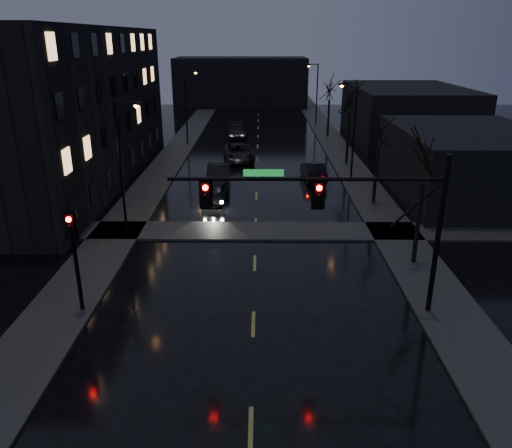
{
  "coord_description": "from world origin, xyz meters",
  "views": [
    {
      "loc": [
        0.26,
        -10.06,
        11.27
      ],
      "look_at": [
        0.09,
        11.38,
        3.2
      ],
      "focal_mm": 35.0,
      "sensor_mm": 36.0,
      "label": 1
    }
  ],
  "objects_px": {
    "oncoming_car_b": "(218,176)",
    "oncoming_car_c": "(239,153)",
    "oncoming_car_a": "(216,192)",
    "lead_car": "(313,171)",
    "oncoming_car_d": "(238,131)"
  },
  "relations": [
    {
      "from": "oncoming_car_a",
      "to": "lead_car",
      "type": "xyz_separation_m",
      "value": [
        7.66,
        5.85,
        0.08
      ]
    },
    {
      "from": "oncoming_car_a",
      "to": "oncoming_car_c",
      "type": "relative_size",
      "value": 0.69
    },
    {
      "from": "oncoming_car_c",
      "to": "lead_car",
      "type": "bearing_deg",
      "value": -53.88
    },
    {
      "from": "oncoming_car_a",
      "to": "oncoming_car_b",
      "type": "height_order",
      "value": "oncoming_car_b"
    },
    {
      "from": "oncoming_car_a",
      "to": "oncoming_car_b",
      "type": "bearing_deg",
      "value": 97.45
    },
    {
      "from": "oncoming_car_d",
      "to": "lead_car",
      "type": "bearing_deg",
      "value": -72.44
    },
    {
      "from": "oncoming_car_b",
      "to": "oncoming_car_d",
      "type": "height_order",
      "value": "oncoming_car_b"
    },
    {
      "from": "oncoming_car_a",
      "to": "oncoming_car_c",
      "type": "xyz_separation_m",
      "value": [
        1.15,
        12.71,
        0.13
      ]
    },
    {
      "from": "oncoming_car_b",
      "to": "lead_car",
      "type": "bearing_deg",
      "value": 11.1
    },
    {
      "from": "oncoming_car_b",
      "to": "lead_car",
      "type": "height_order",
      "value": "oncoming_car_b"
    },
    {
      "from": "oncoming_car_c",
      "to": "oncoming_car_a",
      "type": "bearing_deg",
      "value": -102.54
    },
    {
      "from": "oncoming_car_c",
      "to": "lead_car",
      "type": "relative_size",
      "value": 1.26
    },
    {
      "from": "lead_car",
      "to": "oncoming_car_d",
      "type": "bearing_deg",
      "value": -73.47
    },
    {
      "from": "oncoming_car_c",
      "to": "lead_car",
      "type": "distance_m",
      "value": 9.46
    },
    {
      "from": "oncoming_car_b",
      "to": "oncoming_car_c",
      "type": "bearing_deg",
      "value": 79.91
    }
  ]
}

